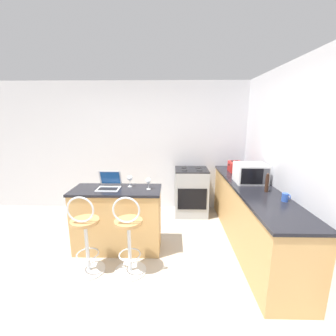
{
  "coord_description": "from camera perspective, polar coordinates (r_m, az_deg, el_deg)",
  "views": [
    {
      "loc": [
        0.5,
        -2.31,
        1.92
      ],
      "look_at": [
        0.42,
        1.58,
        1.03
      ],
      "focal_mm": 24.0,
      "sensor_mm": 36.0,
      "label": 1
    }
  ],
  "objects": [
    {
      "name": "ground_plane",
      "position": [
        3.05,
        -9.52,
        -26.31
      ],
      "size": [
        20.0,
        20.0,
        0.0
      ],
      "primitive_type": "plane",
      "color": "#ADA393"
    },
    {
      "name": "wall_back",
      "position": [
        4.65,
        -4.98,
        5.24
      ],
      "size": [
        12.0,
        0.06,
        2.6
      ],
      "color": "silver",
      "rests_on": "ground_plane"
    },
    {
      "name": "wall_right",
      "position": [
        2.83,
        33.28,
        -1.92
      ],
      "size": [
        0.06,
        12.0,
        2.6
      ],
      "color": "silver",
      "rests_on": "ground_plane"
    },
    {
      "name": "breakfast_bar",
      "position": [
        3.43,
        -12.62,
        -12.55
      ],
      "size": [
        1.25,
        0.53,
        0.93
      ],
      "color": "tan",
      "rests_on": "ground_plane"
    },
    {
      "name": "counter_right",
      "position": [
        3.7,
        20.21,
        -11.12
      ],
      "size": [
        0.6,
        2.77,
        0.93
      ],
      "color": "tan",
      "rests_on": "ground_plane"
    },
    {
      "name": "bar_stool_near",
      "position": [
        3.04,
        -20.2,
        -16.03
      ],
      "size": [
        0.4,
        0.4,
        1.04
      ],
      "color": "silver",
      "rests_on": "ground_plane"
    },
    {
      "name": "bar_stool_far",
      "position": [
        2.89,
        -9.93,
        -16.9
      ],
      "size": [
        0.4,
        0.4,
        1.04
      ],
      "color": "silver",
      "rests_on": "ground_plane"
    },
    {
      "name": "laptop",
      "position": [
        3.31,
        -14.7,
        -3.93
      ],
      "size": [
        0.31,
        0.3,
        0.24
      ],
      "color": "#B7BABF",
      "rests_on": "breakfast_bar"
    },
    {
      "name": "microwave",
      "position": [
        3.67,
        20.2,
        -1.25
      ],
      "size": [
        0.45,
        0.39,
        0.29
      ],
      "color": "white",
      "rests_on": "counter_right"
    },
    {
      "name": "toaster",
      "position": [
        4.31,
        16.72,
        0.31
      ],
      "size": [
        0.24,
        0.3,
        0.19
      ],
      "color": "red",
      "rests_on": "counter_right"
    },
    {
      "name": "stove_range",
      "position": [
        4.5,
        5.86,
        -6.01
      ],
      "size": [
        0.63,
        0.59,
        0.93
      ],
      "color": "#9EA3A8",
      "rests_on": "ground_plane"
    },
    {
      "name": "wine_glass_short",
      "position": [
        3.28,
        -9.69,
        -2.61
      ],
      "size": [
        0.08,
        0.08,
        0.17
      ],
      "color": "silver",
      "rests_on": "breakfast_bar"
    },
    {
      "name": "pepper_mill",
      "position": [
        3.3,
        23.85,
        -3.49
      ],
      "size": [
        0.05,
        0.05,
        0.26
      ],
      "color": "#331E14",
      "rests_on": "counter_right"
    },
    {
      "name": "mug_blue",
      "position": [
        3.06,
        27.64,
        -6.61
      ],
      "size": [
        0.09,
        0.07,
        0.1
      ],
      "color": "#2D51AD",
      "rests_on": "counter_right"
    },
    {
      "name": "wine_glass_tall",
      "position": [
        3.14,
        -4.97,
        -3.35
      ],
      "size": [
        0.08,
        0.08,
        0.16
      ],
      "color": "silver",
      "rests_on": "breakfast_bar"
    }
  ]
}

